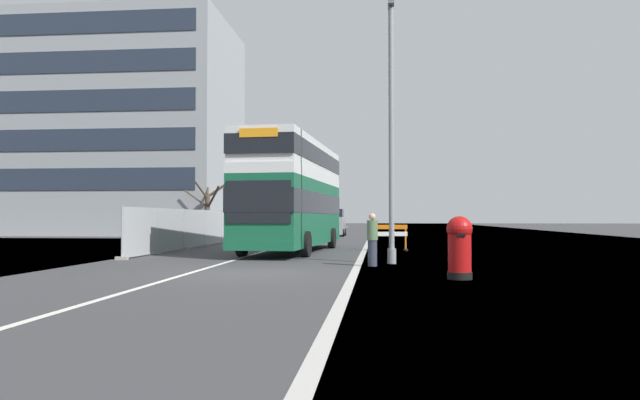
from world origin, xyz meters
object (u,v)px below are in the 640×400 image
roadworks_barrier (390,234)px  car_oncoming_near (284,225)px  red_pillar_postbox (460,245)px  pedestrian_at_kerb (372,240)px  car_receding_mid (333,223)px  double_decker_bus (293,194)px  lamppost_foreground (391,138)px

roadworks_barrier → car_oncoming_near: bearing=116.2°
red_pillar_postbox → pedestrian_at_kerb: pedestrian_at_kerb is taller
red_pillar_postbox → car_receding_mid: bearing=99.6°
roadworks_barrier → car_oncoming_near: size_ratio=0.39×
roadworks_barrier → pedestrian_at_kerb: pedestrian_at_kerb is taller
roadworks_barrier → car_receding_mid: 21.58m
double_decker_bus → car_oncoming_near: size_ratio=2.84×
red_pillar_postbox → roadworks_barrier: red_pillar_postbox is taller
double_decker_bus → lamppost_foreground: size_ratio=1.34×
lamppost_foreground → pedestrian_at_kerb: bearing=-119.8°
roadworks_barrier → car_receding_mid: (-4.24, 21.16, 0.30)m
red_pillar_postbox → roadworks_barrier: 12.74m
pedestrian_at_kerb → roadworks_barrier: bearing=85.3°
car_oncoming_near → pedestrian_at_kerb: bearing=-74.5°
lamppost_foreground → car_oncoming_near: (-7.27, 22.83, -3.19)m
red_pillar_postbox → roadworks_barrier: bearing=96.6°
car_receding_mid → pedestrian_at_kerb: bearing=-83.3°
lamppost_foreground → car_receding_mid: lamppost_foreground is taller
roadworks_barrier → pedestrian_at_kerb: (-0.73, -8.92, 0.08)m
red_pillar_postbox → pedestrian_at_kerb: size_ratio=0.94×
double_decker_bus → pedestrian_at_kerb: double_decker_bus is taller
lamppost_foreground → roadworks_barrier: 8.54m
lamppost_foreground → red_pillar_postbox: size_ratio=5.62×
car_oncoming_near → pedestrian_at_kerb: car_oncoming_near is taller
lamppost_foreground → car_receding_mid: size_ratio=2.03×
pedestrian_at_kerb → lamppost_foreground: bearing=60.2°
car_oncoming_near → car_receding_mid: car_receding_mid is taller
lamppost_foreground → car_receding_mid: 29.45m
pedestrian_at_kerb → double_decker_bus: bearing=115.1°
double_decker_bus → red_pillar_postbox: double_decker_bus is taller
double_decker_bus → car_receding_mid: (0.11, 22.36, -1.53)m
red_pillar_postbox → car_receding_mid: (-5.71, 33.81, 0.19)m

